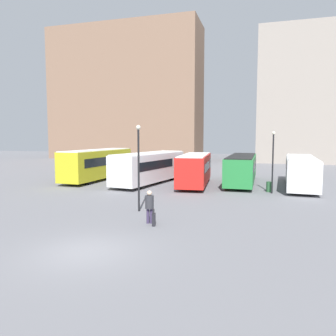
# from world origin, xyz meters

# --- Properties ---
(ground_plane) EXTENTS (160.00, 160.00, 0.00)m
(ground_plane) POSITION_xyz_m (0.00, 0.00, 0.00)
(ground_plane) COLOR slate
(building_block_left) EXTENTS (31.98, 10.17, 27.50)m
(building_block_left) POSITION_xyz_m (-21.60, 54.68, 13.75)
(building_block_left) COLOR #7F604C
(building_block_left) RESTS_ON ground_plane
(building_block_right) EXTENTS (16.08, 13.45, 23.69)m
(building_block_right) POSITION_xyz_m (13.65, 54.68, 11.85)
(building_block_right) COLOR gray
(building_block_right) RESTS_ON ground_plane
(bus_0) EXTENTS (2.97, 11.28, 3.23)m
(bus_0) POSITION_xyz_m (-10.13, 20.30, 1.76)
(bus_0) COLOR gold
(bus_0) RESTS_ON ground_plane
(bus_1) EXTENTS (4.34, 11.14, 3.05)m
(bus_1) POSITION_xyz_m (-3.87, 19.18, 1.66)
(bus_1) COLOR silver
(bus_1) RESTS_ON ground_plane
(bus_2) EXTENTS (3.23, 9.34, 2.93)m
(bus_2) POSITION_xyz_m (0.61, 19.07, 1.59)
(bus_2) COLOR red
(bus_2) RESTS_ON ground_plane
(bus_3) EXTENTS (2.56, 11.12, 2.77)m
(bus_3) POSITION_xyz_m (4.80, 21.56, 1.52)
(bus_3) COLOR #237A38
(bus_3) RESTS_ON ground_plane
(bus_4) EXTENTS (3.17, 11.44, 2.76)m
(bus_4) POSITION_xyz_m (10.14, 20.77, 1.51)
(bus_4) COLOR silver
(bus_4) RESTS_ON ground_plane
(traveler) EXTENTS (0.55, 0.55, 1.75)m
(traveler) POSITION_xyz_m (1.02, 4.80, 1.04)
(traveler) COLOR #382D4C
(traveler) RESTS_ON ground_plane
(suitcase) EXTENTS (0.28, 0.45, 0.91)m
(suitcase) POSITION_xyz_m (1.38, 4.42, 0.32)
(suitcase) COLOR black
(suitcase) RESTS_ON ground_plane
(lamp_post_0) EXTENTS (0.28, 0.28, 5.02)m
(lamp_post_0) POSITION_xyz_m (7.52, 16.33, 3.00)
(lamp_post_0) COLOR black
(lamp_post_0) RESTS_ON ground_plane
(lamp_post_1) EXTENTS (0.28, 0.28, 5.27)m
(lamp_post_1) POSITION_xyz_m (-0.54, 7.33, 3.13)
(lamp_post_1) COLOR black
(lamp_post_1) RESTS_ON ground_plane
(trash_bin) EXTENTS (0.52, 0.52, 0.85)m
(trash_bin) POSITION_xyz_m (7.34, 17.04, 0.42)
(trash_bin) COLOR #285633
(trash_bin) RESTS_ON ground_plane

